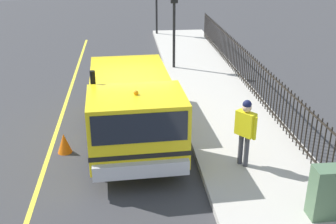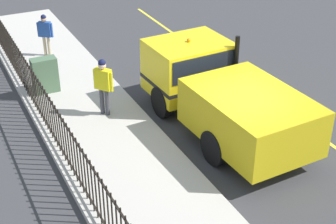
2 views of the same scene
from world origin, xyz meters
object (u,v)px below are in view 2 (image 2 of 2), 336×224
object	(u,v)px
work_truck	(216,89)
pedestrian_distant	(45,31)
worker_standing	(103,81)
utility_cabinet	(45,75)
traffic_cone	(263,99)

from	to	relation	value
work_truck	pedestrian_distant	distance (m)	7.69
worker_standing	utility_cabinet	size ratio (longest dim) A/B	1.54
worker_standing	pedestrian_distant	distance (m)	5.23
work_truck	traffic_cone	size ratio (longest dim) A/B	10.61
work_truck	traffic_cone	bearing A→B (deg)	6.96
utility_cabinet	traffic_cone	distance (m)	7.00
pedestrian_distant	traffic_cone	bearing A→B (deg)	-18.26
worker_standing	pedestrian_distant	size ratio (longest dim) A/B	1.12
work_truck	traffic_cone	distance (m)	2.18
utility_cabinet	work_truck	bearing A→B (deg)	133.99
traffic_cone	utility_cabinet	bearing A→B (deg)	-32.52
pedestrian_distant	worker_standing	bearing A→B (deg)	-51.35
utility_cabinet	traffic_cone	size ratio (longest dim) A/B	2.02
worker_standing	utility_cabinet	world-z (taller)	worker_standing
utility_cabinet	worker_standing	bearing A→B (deg)	117.60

